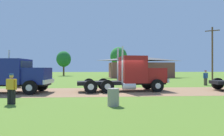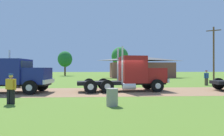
{
  "view_description": "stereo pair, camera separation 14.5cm",
  "coord_description": "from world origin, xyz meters",
  "px_view_note": "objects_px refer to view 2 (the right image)",
  "views": [
    {
      "loc": [
        -2.32,
        -15.84,
        1.83
      ],
      "look_at": [
        -1.15,
        0.29,
        1.9
      ],
      "focal_mm": 31.59,
      "sensor_mm": 36.0,
      "label": 1
    },
    {
      "loc": [
        -2.17,
        -15.85,
        1.83
      ],
      "look_at": [
        -1.15,
        0.29,
        1.9
      ],
      "focal_mm": 31.59,
      "sensor_mm": 36.0,
      "label": 2
    }
  ],
  "objects_px": {
    "visitor_far_side": "(206,77)",
    "utility_pole_near": "(214,52)",
    "steel_barrel": "(112,97)",
    "truck_foreground_white": "(134,75)",
    "shed_building": "(141,67)",
    "visitor_by_barrel": "(11,88)",
    "truck_near_left": "(16,76)"
  },
  "relations": [
    {
      "from": "visitor_by_barrel",
      "to": "shed_building",
      "type": "bearing_deg",
      "value": 66.04
    },
    {
      "from": "truck_foreground_white",
      "to": "steel_barrel",
      "type": "bearing_deg",
      "value": -108.78
    },
    {
      "from": "steel_barrel",
      "to": "shed_building",
      "type": "height_order",
      "value": "shed_building"
    },
    {
      "from": "truck_foreground_white",
      "to": "visitor_far_side",
      "type": "height_order",
      "value": "truck_foreground_white"
    },
    {
      "from": "truck_foreground_white",
      "to": "shed_building",
      "type": "bearing_deg",
      "value": 76.39
    },
    {
      "from": "truck_foreground_white",
      "to": "shed_building",
      "type": "height_order",
      "value": "shed_building"
    },
    {
      "from": "visitor_by_barrel",
      "to": "truck_near_left",
      "type": "bearing_deg",
      "value": 109.69
    },
    {
      "from": "visitor_far_side",
      "to": "utility_pole_near",
      "type": "distance_m",
      "value": 13.0
    },
    {
      "from": "visitor_far_side",
      "to": "steel_barrel",
      "type": "distance_m",
      "value": 15.84
    },
    {
      "from": "steel_barrel",
      "to": "visitor_by_barrel",
      "type": "bearing_deg",
      "value": 170.65
    },
    {
      "from": "visitor_by_barrel",
      "to": "visitor_far_side",
      "type": "height_order",
      "value": "visitor_far_side"
    },
    {
      "from": "visitor_far_side",
      "to": "utility_pole_near",
      "type": "relative_size",
      "value": 0.19
    },
    {
      "from": "visitor_far_side",
      "to": "steel_barrel",
      "type": "xyz_separation_m",
      "value": [
        -11.12,
        -11.26,
        -0.47
      ]
    },
    {
      "from": "visitor_far_side",
      "to": "truck_near_left",
      "type": "bearing_deg",
      "value": -163.53
    },
    {
      "from": "visitor_far_side",
      "to": "utility_pole_near",
      "type": "xyz_separation_m",
      "value": [
        7.02,
        10.29,
        3.73
      ]
    },
    {
      "from": "shed_building",
      "to": "truck_foreground_white",
      "type": "bearing_deg",
      "value": -103.61
    },
    {
      "from": "steel_barrel",
      "to": "shed_building",
      "type": "xyz_separation_m",
      "value": [
        8.12,
        30.9,
        1.69
      ]
    },
    {
      "from": "shed_building",
      "to": "steel_barrel",
      "type": "bearing_deg",
      "value": -104.72
    },
    {
      "from": "truck_near_left",
      "to": "shed_building",
      "type": "xyz_separation_m",
      "value": [
        15.15,
        25.0,
        0.88
      ]
    },
    {
      "from": "steel_barrel",
      "to": "utility_pole_near",
      "type": "bearing_deg",
      "value": 49.91
    },
    {
      "from": "shed_building",
      "to": "utility_pole_near",
      "type": "relative_size",
      "value": 1.56
    },
    {
      "from": "truck_near_left",
      "to": "shed_building",
      "type": "relative_size",
      "value": 0.55
    },
    {
      "from": "truck_foreground_white",
      "to": "utility_pole_near",
      "type": "height_order",
      "value": "utility_pole_near"
    },
    {
      "from": "visitor_by_barrel",
      "to": "shed_building",
      "type": "height_order",
      "value": "shed_building"
    },
    {
      "from": "visitor_by_barrel",
      "to": "utility_pole_near",
      "type": "bearing_deg",
      "value": 41.52
    },
    {
      "from": "shed_building",
      "to": "utility_pole_near",
      "type": "bearing_deg",
      "value": -43.0
    },
    {
      "from": "truck_foreground_white",
      "to": "visitor_by_barrel",
      "type": "bearing_deg",
      "value": -142.85
    },
    {
      "from": "truck_near_left",
      "to": "visitor_by_barrel",
      "type": "relative_size",
      "value": 4.77
    },
    {
      "from": "truck_near_left",
      "to": "utility_pole_near",
      "type": "xyz_separation_m",
      "value": [
        25.17,
        15.66,
        3.39
      ]
    },
    {
      "from": "truck_foreground_white",
      "to": "truck_near_left",
      "type": "distance_m",
      "value": 9.26
    },
    {
      "from": "visitor_by_barrel",
      "to": "utility_pole_near",
      "type": "relative_size",
      "value": 0.18
    },
    {
      "from": "visitor_far_side",
      "to": "visitor_by_barrel",
      "type": "bearing_deg",
      "value": -147.55
    }
  ]
}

